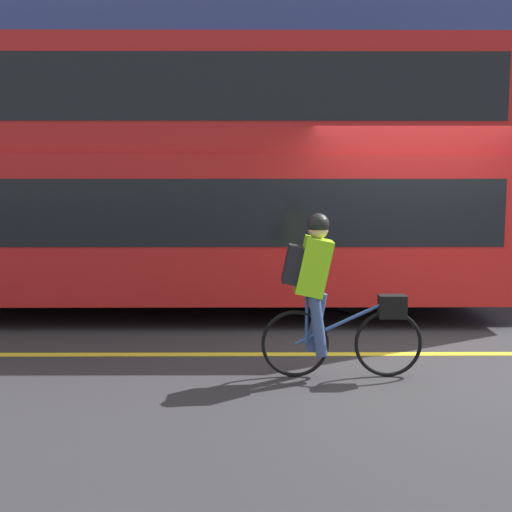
% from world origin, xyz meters
% --- Properties ---
extents(ground_plane, '(80.00, 80.00, 0.00)m').
position_xyz_m(ground_plane, '(0.00, 0.00, 0.00)').
color(ground_plane, '#2D2D30').
extents(road_center_line, '(50.00, 0.14, 0.01)m').
position_xyz_m(road_center_line, '(0.00, -0.07, 0.00)').
color(road_center_line, yellow).
rests_on(road_center_line, ground_plane).
extents(sidewalk_curb, '(60.00, 2.12, 0.13)m').
position_xyz_m(sidewalk_curb, '(0.00, 5.11, 0.06)').
color(sidewalk_curb, gray).
rests_on(sidewalk_curb, ground_plane).
extents(building_facade, '(60.00, 0.30, 9.58)m').
position_xyz_m(building_facade, '(0.00, 6.33, 4.79)').
color(building_facade, '#33478C').
rests_on(building_facade, ground_plane).
extents(bus, '(9.40, 2.59, 3.61)m').
position_xyz_m(bus, '(-3.46, 2.25, 2.01)').
color(bus, black).
rests_on(bus, ground_plane).
extents(cyclist_on_bike, '(1.55, 0.32, 1.58)m').
position_xyz_m(cyclist_on_bike, '(-1.30, -0.90, 0.85)').
color(cyclist_on_bike, black).
rests_on(cyclist_on_bike, ground_plane).
extents(trash_bin, '(0.48, 0.48, 1.03)m').
position_xyz_m(trash_bin, '(-1.84, 5.01, 0.64)').
color(trash_bin, '#262628').
rests_on(trash_bin, sidewalk_curb).
extents(street_sign_post, '(0.36, 0.09, 2.24)m').
position_xyz_m(street_sign_post, '(-5.79, 5.00, 1.39)').
color(street_sign_post, '#59595B').
rests_on(street_sign_post, sidewalk_curb).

